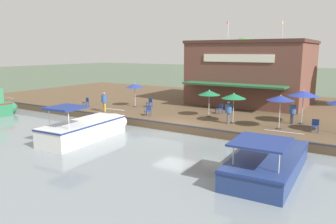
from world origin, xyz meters
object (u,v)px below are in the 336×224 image
patio_umbrella_far_corner (234,96)px  cafe_chair_facing_river (150,102)px  patio_umbrella_by_entrance (135,86)px  cafe_chair_mid_patio (220,108)px  person_at_quay_edge (228,110)px  patio_umbrella_back_row (209,93)px  cafe_chair_under_first_umbrella (315,125)px  cafe_chair_beside_entrance (148,110)px  patio_umbrella_near_quay_edge (304,93)px  motorboat_mid_row (271,158)px  cafe_chair_far_corner_seat (86,102)px  tree_upstream_bank (242,55)px  person_near_entrance (104,100)px  person_mid_patio (293,111)px  motorboat_nearest_quay (90,127)px  patio_umbrella_mid_patio_left (281,98)px  waterfront_restaurant (252,72)px

patio_umbrella_far_corner → cafe_chair_facing_river: bearing=-105.1°
patio_umbrella_by_entrance → cafe_chair_mid_patio: patio_umbrella_by_entrance is taller
patio_umbrella_far_corner → person_at_quay_edge: (0.33, -0.25, -0.97)m
patio_umbrella_back_row → cafe_chair_under_first_umbrella: size_ratio=2.60×
cafe_chair_under_first_umbrella → cafe_chair_beside_entrance: 12.68m
patio_umbrella_near_quay_edge → motorboat_mid_row: bearing=1.8°
patio_umbrella_by_entrance → person_at_quay_edge: (2.38, 10.51, -0.96)m
cafe_chair_beside_entrance → cafe_chair_far_corner_seat: same height
tree_upstream_bank → person_near_entrance: bearing=-25.5°
cafe_chair_beside_entrance → motorboat_mid_row: (5.79, 11.67, -0.44)m
patio_umbrella_near_quay_edge → person_near_entrance: 16.29m
patio_umbrella_near_quay_edge → person_mid_patio: patio_umbrella_near_quay_edge is taller
cafe_chair_facing_river → motorboat_nearest_quay: motorboat_nearest_quay is taller
motorboat_mid_row → cafe_chair_facing_river: bearing=-123.6°
cafe_chair_under_first_umbrella → patio_umbrella_back_row: bearing=-96.8°
patio_umbrella_mid_patio_left → patio_umbrella_near_quay_edge: (-2.56, 1.00, 0.11)m
person_at_quay_edge → motorboat_nearest_quay: size_ratio=0.23×
patio_umbrella_near_quay_edge → person_near_entrance: size_ratio=1.47×
patio_umbrella_far_corner → patio_umbrella_near_quay_edge: bearing=119.9°
patio_umbrella_far_corner → cafe_chair_far_corner_seat: bearing=-88.2°
patio_umbrella_by_entrance → cafe_chair_under_first_umbrella: patio_umbrella_by_entrance is taller
cafe_chair_facing_river → motorboat_mid_row: 16.84m
patio_umbrella_mid_patio_left → patio_umbrella_near_quay_edge: size_ratio=0.95×
patio_umbrella_near_quay_edge → cafe_chair_facing_river: (-0.03, -13.73, -1.79)m
cafe_chair_facing_river → cafe_chair_far_corner_seat: size_ratio=1.00×
cafe_chair_mid_patio → motorboat_nearest_quay: (10.10, -5.12, -0.31)m
cafe_chair_under_first_umbrella → patio_umbrella_mid_patio_left: bearing=-81.4°
patio_umbrella_near_quay_edge → waterfront_restaurant: bearing=-140.9°
patio_umbrella_by_entrance → motorboat_mid_row: size_ratio=0.29×
cafe_chair_facing_river → person_mid_patio: person_mid_patio is taller
patio_umbrella_far_corner → patio_umbrella_near_quay_edge: patio_umbrella_near_quay_edge is taller
patio_umbrella_back_row → patio_umbrella_mid_patio_left: bearing=77.5°
person_mid_patio → cafe_chair_mid_patio: bearing=-97.9°
waterfront_restaurant → patio_umbrella_back_row: size_ratio=5.12×
patio_umbrella_near_quay_edge → motorboat_nearest_quay: patio_umbrella_near_quay_edge is taller
cafe_chair_far_corner_seat → tree_upstream_bank: tree_upstream_bank is taller
patio_umbrella_back_row → cafe_chair_beside_entrance: (2.25, -4.46, -1.49)m
patio_umbrella_by_entrance → patio_umbrella_far_corner: (2.05, 10.75, 0.01)m
cafe_chair_facing_river → person_at_quay_edge: (2.87, 9.13, 0.58)m
cafe_chair_mid_patio → patio_umbrella_back_row: bearing=-7.9°
person_mid_patio → cafe_chair_under_first_umbrella: bearing=45.1°
waterfront_restaurant → cafe_chair_under_first_umbrella: (10.18, 7.69, -2.68)m
motorboat_mid_row → tree_upstream_bank: size_ratio=1.16×
patio_umbrella_by_entrance → cafe_chair_under_first_umbrella: 16.51m
cafe_chair_facing_river → patio_umbrella_near_quay_edge: bearing=89.9°
patio_umbrella_by_entrance → cafe_chair_mid_patio: size_ratio=2.66×
cafe_chair_facing_river → cafe_chair_beside_entrance: same height
patio_umbrella_mid_patio_left → tree_upstream_bank: size_ratio=0.35×
cafe_chair_beside_entrance → person_mid_patio: (-3.09, 10.79, 0.51)m
patio_umbrella_by_entrance → person_mid_patio: size_ratio=1.42×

